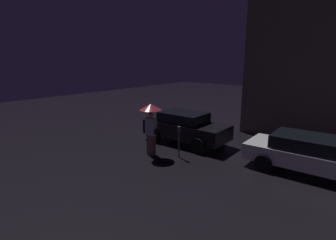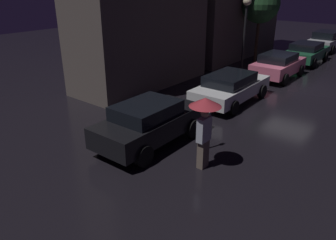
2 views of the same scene
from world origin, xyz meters
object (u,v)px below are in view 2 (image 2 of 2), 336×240
parked_car_green (306,52)px  parked_car_silver (326,40)px  parked_car_pink (278,65)px  parking_meter (208,127)px  parked_car_black (149,122)px  street_lamp_near (246,17)px  parked_car_white (231,87)px  pedestrian_with_umbrella (205,118)px

parked_car_green → parked_car_silver: (5.48, 0.23, 0.06)m
parked_car_pink → parked_car_silver: parked_car_silver is taller
parked_car_pink → parking_meter: parked_car_pink is taller
parked_car_black → parked_car_pink: 10.69m
parked_car_silver → street_lamp_near: street_lamp_near is taller
parked_car_silver → parking_meter: (-20.13, -1.81, 0.01)m
street_lamp_near → parked_car_green: bearing=-24.4°
parked_car_white → parked_car_pink: parked_car_pink is taller
parked_car_green → street_lamp_near: street_lamp_near is taller
parked_car_white → pedestrian_with_umbrella: (-5.61, -2.21, 0.88)m
parking_meter → pedestrian_with_umbrella: bearing=-154.0°
parked_car_white → parking_meter: parked_car_white is taller
parked_car_pink → parked_car_green: (4.85, -0.01, -0.02)m
pedestrian_with_umbrella → parked_car_black: bearing=-93.5°
parked_car_green → street_lamp_near: bearing=155.1°
parked_car_pink → pedestrian_with_umbrella: size_ratio=1.81×
street_lamp_near → parked_car_black: bearing=-169.0°
parked_car_white → pedestrian_with_umbrella: bearing=-159.3°
parked_car_white → parking_meter: size_ratio=3.46×
parked_car_black → parked_car_silver: (21.02, 0.07, 0.00)m
parked_car_green → parked_car_black: bearing=178.9°
street_lamp_near → parking_meter: bearing=-158.6°
parked_car_black → parked_car_silver: size_ratio=0.88×
parked_car_black → parking_meter: (0.90, -1.74, 0.02)m
parked_car_black → parked_car_silver: parked_car_silver is taller
parked_car_pink → street_lamp_near: bearing=91.9°
parking_meter → street_lamp_near: bearing=21.4°
parked_car_pink → parking_meter: bearing=-170.4°
parked_car_black → parking_meter: 1.96m
pedestrian_with_umbrella → street_lamp_near: size_ratio=0.51×
parked_car_black → parked_car_green: parked_car_black is taller
parked_car_black → parked_car_white: bearing=-1.2°
parked_car_pink → parked_car_green: size_ratio=0.91×
parked_car_black → parked_car_pink: parked_car_black is taller
parked_car_white → parked_car_silver: parked_car_silver is taller
parked_car_black → parking_meter: bearing=-63.5°
parked_car_black → pedestrian_with_umbrella: size_ratio=1.87×
parked_car_silver → parked_car_pink: bearing=-178.2°
pedestrian_with_umbrella → parked_car_silver: bearing=-173.0°
parked_car_green → parking_meter: 14.73m
pedestrian_with_umbrella → parked_car_green: bearing=-171.7°
parked_car_silver → parked_car_green: bearing=-177.0°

